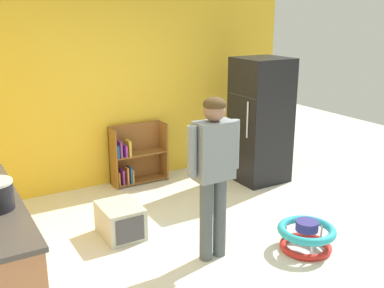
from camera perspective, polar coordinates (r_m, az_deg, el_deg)
ground_plane at (r=5.00m, az=2.99°, el=-12.45°), size 12.00×12.00×0.00m
back_wall at (r=6.54m, az=-8.17°, el=6.90°), size 5.20×0.06×2.70m
refrigerator at (r=6.61m, az=8.54°, el=2.92°), size 0.73×0.68×1.78m
bookshelf at (r=6.61m, az=-7.17°, el=-1.69°), size 0.80×0.28×0.85m
standing_person at (r=4.38m, az=2.73°, el=-2.50°), size 0.57×0.22×1.65m
baby_walker at (r=4.99m, az=14.06°, el=-11.01°), size 0.60×0.60×0.32m
pet_carrier at (r=5.17m, az=-8.92°, el=-9.39°), size 0.42×0.55×0.36m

